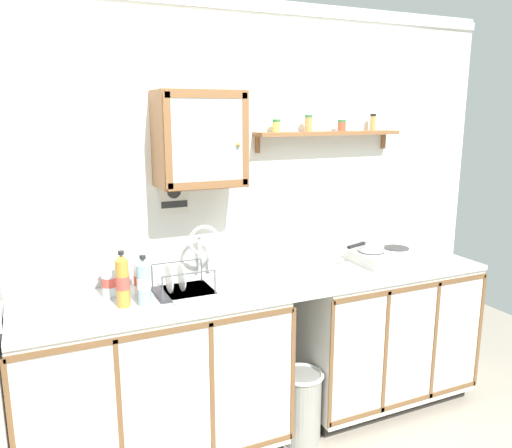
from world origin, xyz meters
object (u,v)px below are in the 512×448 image
Objects in this scene: dish_rack at (181,287)px; bottle_juice_amber_0 at (123,281)px; sink at (212,287)px; hot_plate_stove at (386,256)px; trash_bin at (302,405)px; bottle_opaque_white_1 at (141,276)px; bottle_water_blue_3 at (144,282)px; saucepan at (371,244)px; bottle_water_clear_2 at (109,278)px; warning_sign at (174,196)px; wall_cabinet at (199,139)px.

bottle_juice_amber_0 is at bearing -167.04° from dish_rack.
hot_plate_stove is (1.20, -0.01, 0.05)m from sink.
dish_rack is 1.03m from trash_bin.
bottle_juice_amber_0 reaches higher than dish_rack.
bottle_opaque_white_1 is 0.14m from bottle_water_blue_3.
dish_rack is at bearing -13.43° from bottle_opaque_white_1.
dish_rack is at bearing -179.07° from hot_plate_stove.
sink is at bearing 9.28° from dish_rack.
bottle_water_blue_3 is (-0.02, -0.14, 0.01)m from bottle_opaque_white_1.
bottle_opaque_white_1 reaches higher than saucepan.
sink is at bearing 16.59° from bottle_water_blue_3.
bottle_juice_amber_0 is (-0.51, -0.10, 0.14)m from sink.
bottle_water_clear_2 is (-1.64, 0.05, -0.02)m from saucepan.
bottle_juice_amber_0 is 0.18m from bottle_water_clear_2.
dish_rack is 1.43× the size of warning_sign.
trash_bin is at bearing -16.05° from bottle_opaque_white_1.
wall_cabinet is (-0.02, 0.11, 0.82)m from sink.
saucepan is 1.10× the size of bottle_juice_amber_0.
warning_sign is at bearing 79.36° from dish_rack.
trash_bin is (-0.63, -0.24, -0.86)m from saucepan.
bottle_juice_amber_0 is 1.19× the size of bottle_opaque_white_1.
sink is 2.54× the size of warning_sign.
dish_rack is (0.32, 0.07, -0.10)m from bottle_juice_amber_0.
trash_bin is (1.01, -0.29, -0.84)m from bottle_water_clear_2.
trash_bin is (0.60, -0.48, -1.22)m from warning_sign.
sink is at bearing -6.72° from bottle_water_clear_2.
bottle_juice_amber_0 is at bearing -76.05° from bottle_water_clear_2.
bottle_water_blue_3 reaches higher than bottle_water_clear_2.
bottle_water_clear_2 is at bearing 177.60° from hot_plate_stove.
dish_rack is 0.70× the size of trash_bin.
sink reaches higher than bottle_opaque_white_1.
bottle_opaque_white_1 is 0.51m from warning_sign.
bottle_water_clear_2 is (-0.16, 0.05, -0.01)m from bottle_opaque_white_1.
wall_cabinet reaches higher than bottle_water_clear_2.
hot_plate_stove is 1.09m from trash_bin.
bottle_water_blue_3 is 0.59× the size of trash_bin.
wall_cabinet is (0.37, 0.09, 0.71)m from bottle_opaque_white_1.
warning_sign is at bearing 23.89° from bottle_water_clear_2.
sink reaches higher than bottle_water_clear_2.
bottle_opaque_white_1 reaches higher than bottle_water_clear_2.
bottle_opaque_white_1 is at bearing 83.43° from bottle_water_blue_3.
bottle_water_blue_3 reaches higher than hot_plate_stove.
warning_sign is at bearing 118.87° from sink.
bottle_juice_amber_0 is 0.66× the size of trash_bin.
hot_plate_stove is 1.39m from dish_rack.
bottle_opaque_white_1 is (-1.59, 0.03, 0.07)m from hot_plate_stove.
hot_plate_stove is 1.75m from bottle_water_clear_2.
bottle_water_blue_3 is (0.10, -0.02, -0.01)m from bottle_juice_amber_0.
sink is at bearing -61.13° from warning_sign.
saucepan is 0.61× the size of wall_cabinet.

